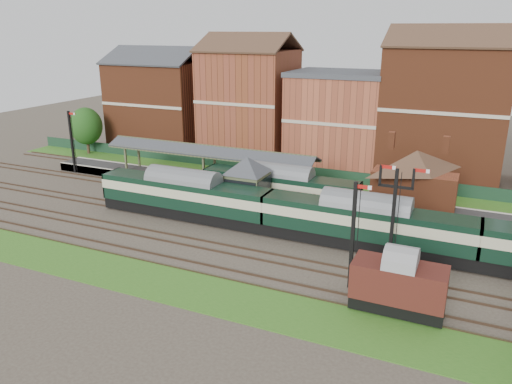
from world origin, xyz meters
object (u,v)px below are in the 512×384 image
at_px(dmu_train, 365,223).
at_px(goods_van_a, 398,284).
at_px(platform_railcar, 280,187).
at_px(signal_box, 247,185).
at_px(semaphore_bracket, 394,212).

distance_m(dmu_train, goods_van_a, 9.94).
bearing_deg(dmu_train, goods_van_a, -64.90).
xyz_separation_m(dmu_train, platform_railcar, (-10.29, 6.50, -0.14)).
height_order(signal_box, goods_van_a, signal_box).
xyz_separation_m(semaphore_bracket, platform_railcar, (-12.91, 9.00, -2.38)).
relative_size(signal_box, dmu_train, 0.11).
height_order(semaphore_bracket, platform_railcar, semaphore_bracket).
xyz_separation_m(signal_box, goods_van_a, (16.64, -12.25, -1.13)).
bearing_deg(goods_van_a, signal_box, 143.64).
bearing_deg(goods_van_a, semaphore_bracket, 103.85).
bearing_deg(platform_railcar, dmu_train, -32.28).
bearing_deg(semaphore_bracket, signal_box, 159.08).
xyz_separation_m(signal_box, platform_railcar, (2.13, 3.25, -0.94)).
xyz_separation_m(signal_box, semaphore_bracket, (15.04, -5.75, 1.44)).
bearing_deg(signal_box, semaphore_bracket, -20.92).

